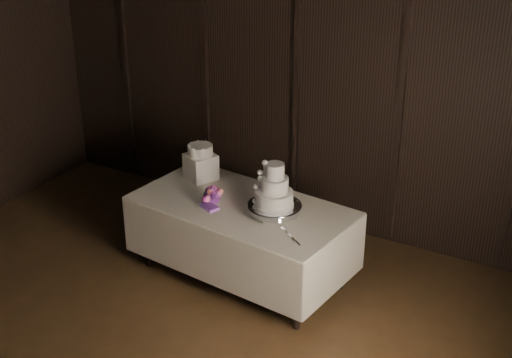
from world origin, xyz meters
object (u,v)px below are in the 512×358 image
object	(u,v)px
display_table	(242,238)
bouquet	(212,196)
cake_stand	(274,209)
small_cake	(200,150)
box_pedestal	(201,167)
wedding_cake	(271,189)

from	to	relation	value
display_table	bouquet	bearing A→B (deg)	-156.19
display_table	cake_stand	size ratio (longest dim) A/B	4.32
display_table	small_cake	world-z (taller)	small_cake
bouquet	box_pedestal	distance (m)	0.53
bouquet	small_cake	bearing A→B (deg)	134.26
cake_stand	bouquet	size ratio (longest dim) A/B	1.24
cake_stand	box_pedestal	distance (m)	1.02
wedding_cake	small_cake	bearing A→B (deg)	156.85
display_table	bouquet	distance (m)	0.49
cake_stand	small_cake	distance (m)	1.05
bouquet	small_cake	world-z (taller)	small_cake
display_table	cake_stand	bearing A→B (deg)	4.08
wedding_cake	bouquet	xyz separation A→B (m)	(-0.58, -0.05, -0.18)
bouquet	wedding_cake	bearing A→B (deg)	5.38
display_table	bouquet	world-z (taller)	bouquet
box_pedestal	small_cake	size ratio (longest dim) A/B	1.07
box_pedestal	small_cake	xyz separation A→B (m)	(0.00, 0.00, 0.17)
display_table	box_pedestal	world-z (taller)	box_pedestal
cake_stand	display_table	bearing A→B (deg)	177.86
display_table	box_pedestal	size ratio (longest dim) A/B	8.04
cake_stand	box_pedestal	bearing A→B (deg)	162.66
bouquet	box_pedestal	xyz separation A→B (m)	(-0.36, 0.37, 0.06)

